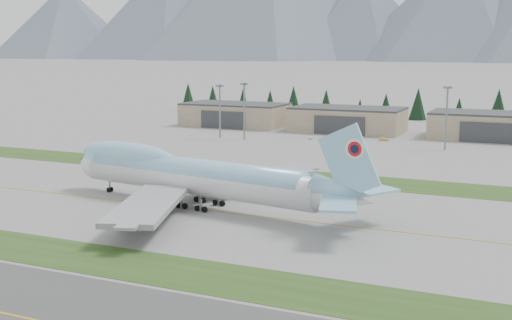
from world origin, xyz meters
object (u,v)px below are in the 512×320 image
at_px(boeing_747_freighter, 193,175).
at_px(hangar_center, 348,119).
at_px(hangar_left, 235,114).
at_px(service_vehicle_b, 384,141).
at_px(service_vehicle_a, 311,139).
at_px(hangar_right, 492,126).

bearing_deg(boeing_747_freighter, hangar_center, 101.39).
bearing_deg(hangar_left, service_vehicle_b, -16.47).
bearing_deg(hangar_center, service_vehicle_b, -46.62).
relative_size(hangar_center, service_vehicle_a, 15.83).
height_order(boeing_747_freighter, service_vehicle_b, boeing_747_freighter).
distance_m(boeing_747_freighter, hangar_left, 159.40).
xyz_separation_m(boeing_747_freighter, hangar_left, (-60.03, 147.65, -1.81)).
bearing_deg(service_vehicle_b, hangar_center, 33.91).
distance_m(hangar_left, hangar_center, 55.00).
bearing_deg(service_vehicle_a, boeing_747_freighter, -86.03).
xyz_separation_m(hangar_left, service_vehicle_a, (48.03, -29.79, -5.39)).
distance_m(hangar_center, hangar_right, 60.00).
height_order(boeing_747_freighter, hangar_left, boeing_747_freighter).
bearing_deg(service_vehicle_b, hangar_left, 64.06).
relative_size(service_vehicle_a, service_vehicle_b, 0.77).
bearing_deg(hangar_right, service_vehicle_b, -149.73).
bearing_deg(boeing_747_freighter, service_vehicle_b, 92.01).
bearing_deg(service_vehicle_b, boeing_747_freighter, 163.12).
distance_m(boeing_747_freighter, service_vehicle_b, 126.34).
relative_size(boeing_747_freighter, hangar_left, 1.73).
xyz_separation_m(hangar_center, service_vehicle_a, (-6.97, -29.79, -5.39)).
bearing_deg(service_vehicle_a, hangar_left, 146.35).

